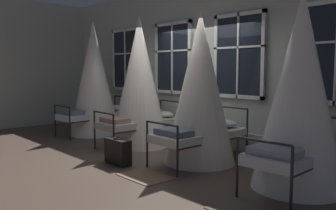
{
  "coord_description": "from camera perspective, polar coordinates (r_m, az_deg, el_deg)",
  "views": [
    {
      "loc": [
        5.05,
        -4.57,
        1.63
      ],
      "look_at": [
        0.04,
        0.01,
        0.95
      ],
      "focal_mm": 37.96,
      "sensor_mm": 36.0,
      "label": 1
    }
  ],
  "objects": [
    {
      "name": "rug_third",
      "position": [
        5.54,
        -3.66,
        -11.36
      ],
      "size": [
        0.81,
        0.57,
        0.01
      ],
      "primitive_type": "cube",
      "rotation": [
        0.0,
        0.0,
        -0.01
      ],
      "color": "brown",
      "rests_on": "ground"
    },
    {
      "name": "cot_second",
      "position": [
        7.56,
        -4.59,
        3.42
      ],
      "size": [
        1.26,
        1.83,
        2.75
      ],
      "rotation": [
        0.0,
        0.0,
        1.54
      ],
      "color": "black",
      "rests_on": "ground"
    },
    {
      "name": "window_bank",
      "position": [
        7.55,
        5.45,
        1.73
      ],
      "size": [
        6.68,
        0.1,
        2.63
      ],
      "color": "black",
      "rests_on": "ground"
    },
    {
      "name": "ground",
      "position": [
        7.01,
        -0.29,
        -7.74
      ],
      "size": [
        21.14,
        21.14,
        0.0
      ],
      "primitive_type": "plane",
      "color": "#4C3D33"
    },
    {
      "name": "cot_fourth",
      "position": [
        5.11,
        20.42,
        1.67
      ],
      "size": [
        1.26,
        1.82,
        2.7
      ],
      "rotation": [
        0.0,
        0.0,
        1.59
      ],
      "color": "black",
      "rests_on": "ground"
    },
    {
      "name": "suitcase_dark",
      "position": [
        6.24,
        -8.06,
        -7.39
      ],
      "size": [
        0.56,
        0.22,
        0.47
      ],
      "rotation": [
        0.0,
        0.0,
        -0.02
      ],
      "color": "black",
      "rests_on": "ground"
    },
    {
      "name": "back_wall_with_windows",
      "position": [
        7.63,
        6.1,
        6.81
      ],
      "size": [
        10.27,
        0.1,
        3.56
      ],
      "primitive_type": "cube",
      "color": "#B2B7AD",
      "rests_on": "ground"
    },
    {
      "name": "cot_third",
      "position": [
        6.18,
        5.18,
        2.34
      ],
      "size": [
        1.26,
        1.81,
        2.63
      ],
      "rotation": [
        0.0,
        0.0,
        1.56
      ],
      "color": "black",
      "rests_on": "ground"
    },
    {
      "name": "cot_first",
      "position": [
        9.08,
        -11.8,
        3.94
      ],
      "size": [
        1.26,
        1.82,
        2.83
      ],
      "rotation": [
        0.0,
        0.0,
        1.59
      ],
      "color": "black",
      "rests_on": "ground"
    }
  ]
}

